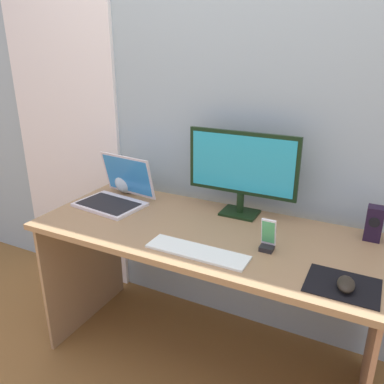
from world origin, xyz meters
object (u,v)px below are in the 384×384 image
Objects in this scene: fishbowl at (127,181)px; keyboard_external at (197,252)px; speaker_right at (374,223)px; laptop at (116,194)px; monitor at (242,169)px; mouse at (346,284)px; phone_in_dock at (268,239)px.

fishbowl reaches higher than keyboard_external.
laptop is (-1.25, -0.16, -0.03)m from speaker_right.
keyboard_external is (0.67, -0.45, -0.06)m from fishbowl.
speaker_right reaches higher than keyboard_external.
monitor is at bearing -0.28° from fishbowl.
laptop is (-0.64, -0.16, -0.19)m from monitor.
mouse is at bearing -19.86° from fishbowl.
monitor is 1.27× the size of keyboard_external.
phone_in_dock reaches higher than keyboard_external.
fishbowl is at bearing 179.93° from speaker_right.
laptop is 0.17m from fishbowl.
fishbowl is at bearing 179.72° from monitor.
laptop is at bearing 160.36° from mouse.
mouse is (0.57, 0.00, 0.02)m from keyboard_external.
laptop reaches higher than speaker_right.
monitor is at bearing 88.11° from keyboard_external.
phone_in_dock is (0.91, -0.30, -0.02)m from fishbowl.
phone_in_dock is at bearing -8.52° from laptop.
speaker_right is at bearing 36.03° from keyboard_external.
speaker_right is at bearing 7.50° from laptop.
monitor is 0.74m from mouse.
fishbowl is (-0.68, 0.00, -0.17)m from monitor.
speaker_right is 1.26m from laptop.
mouse is at bearing -97.09° from speaker_right.
mouse is (1.19, -0.28, -0.03)m from laptop.
mouse reaches higher than keyboard_external.
mouse is at bearing 0.78° from keyboard_external.
monitor is 3.83× the size of fishbowl.
laptop is 2.59× the size of fishbowl.
mouse is at bearing -38.72° from monitor.
laptop is 1.23m from mouse.
speaker_right is 1.10× the size of phone_in_dock.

